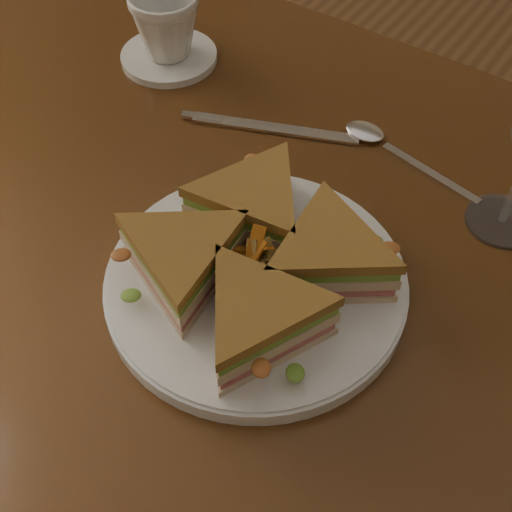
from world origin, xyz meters
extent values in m
plane|color=brown|center=(0.00, 0.00, 0.00)|extent=(6.00, 6.00, 0.00)
cube|color=#351C0C|center=(0.00, 0.00, 0.73)|extent=(1.20, 0.80, 0.04)
cylinder|color=black|center=(-0.54, 0.34, 0.35)|extent=(0.06, 0.06, 0.71)
cylinder|color=silver|center=(0.05, -0.06, 0.76)|extent=(0.29, 0.29, 0.02)
cube|color=silver|center=(0.11, 0.18, 0.75)|extent=(0.13, 0.03, 0.00)
ellipsoid|color=silver|center=(0.02, 0.20, 0.76)|extent=(0.05, 0.03, 0.01)
cube|color=silver|center=(-0.07, 0.15, 0.75)|extent=(0.19, 0.09, 0.00)
cube|color=silver|center=(-0.15, 0.12, 0.75)|extent=(0.05, 0.03, 0.00)
cylinder|color=white|center=(0.21, 0.16, 0.75)|extent=(0.08, 0.08, 0.00)
cylinder|color=silver|center=(-0.26, 0.19, 0.76)|extent=(0.13, 0.13, 0.01)
imported|color=silver|center=(-0.26, 0.19, 0.80)|extent=(0.10, 0.10, 0.08)
camera|label=1|loc=(0.28, -0.41, 1.30)|focal=50.00mm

